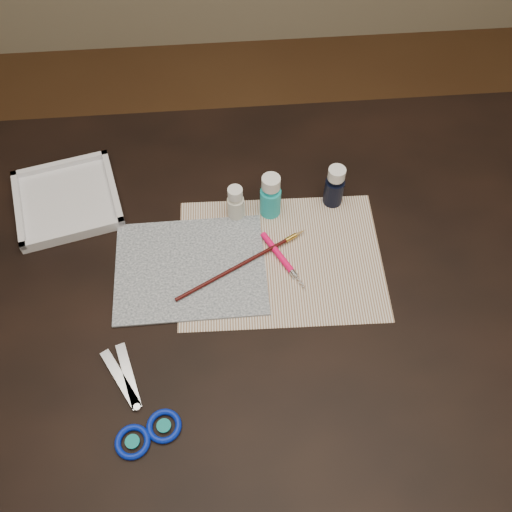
{
  "coord_description": "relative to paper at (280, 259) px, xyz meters",
  "views": [
    {
      "loc": [
        -0.05,
        -0.57,
        1.65
      ],
      "look_at": [
        0.0,
        0.0,
        0.8
      ],
      "focal_mm": 40.0,
      "sensor_mm": 36.0,
      "label": 1
    }
  ],
  "objects": [
    {
      "name": "paper",
      "position": [
        0.0,
        0.0,
        0.0
      ],
      "size": [
        0.39,
        0.3,
        0.0
      ],
      "primitive_type": "cube",
      "rotation": [
        0.0,
        0.0,
        -0.03
      ],
      "color": "silver",
      "rests_on": "table"
    },
    {
      "name": "paintbrush",
      "position": [
        -0.07,
        -0.01,
        0.01
      ],
      "size": [
        0.26,
        0.14,
        0.01
      ],
      "primitive_type": null,
      "rotation": [
        0.0,
        0.0,
        0.49
      ],
      "color": "#320706",
      "rests_on": "canvas"
    },
    {
      "name": "ground",
      "position": [
        -0.05,
        -0.02,
        -0.76
      ],
      "size": [
        3.5,
        3.5,
        0.02
      ],
      "primitive_type": "cube",
      "color": "#422614",
      "rests_on": "ground"
    },
    {
      "name": "paint_bottle_white",
      "position": [
        -0.08,
        0.11,
        0.04
      ],
      "size": [
        0.04,
        0.04,
        0.08
      ],
      "primitive_type": "cylinder",
      "rotation": [
        0.0,
        0.0,
        -0.19
      ],
      "color": "silver",
      "rests_on": "table"
    },
    {
      "name": "palette_tray",
      "position": [
        -0.41,
        0.17,
        0.01
      ],
      "size": [
        0.24,
        0.24,
        0.02
      ],
      "primitive_type": "cube",
      "rotation": [
        0.0,
        0.0,
        0.24
      ],
      "color": "silver",
      "rests_on": "table"
    },
    {
      "name": "paint_bottle_navy",
      "position": [
        0.12,
        0.13,
        0.05
      ],
      "size": [
        0.04,
        0.04,
        0.09
      ],
      "primitive_type": "cylinder",
      "rotation": [
        0.0,
        0.0,
        -0.03
      ],
      "color": "black",
      "rests_on": "table"
    },
    {
      "name": "table",
      "position": [
        -0.05,
        -0.02,
        -0.38
      ],
      "size": [
        1.3,
        0.9,
        0.75
      ],
      "primitive_type": "cube",
      "color": "black",
      "rests_on": "ground"
    },
    {
      "name": "canvas",
      "position": [
        -0.17,
        -0.01,
        0.0
      ],
      "size": [
        0.28,
        0.22,
        0.0
      ],
      "primitive_type": "cube",
      "rotation": [
        0.0,
        0.0,
        0.0
      ],
      "color": "black",
      "rests_on": "paper"
    },
    {
      "name": "paint_bottle_cyan",
      "position": [
        -0.01,
        0.12,
        0.05
      ],
      "size": [
        0.05,
        0.05,
        0.1
      ],
      "primitive_type": "cylinder",
      "rotation": [
        0.0,
        0.0,
        0.22
      ],
      "color": "#1EB5BD",
      "rests_on": "table"
    },
    {
      "name": "scissors",
      "position": [
        -0.28,
        -0.25,
        0.01
      ],
      "size": [
        0.2,
        0.24,
        0.01
      ],
      "primitive_type": null,
      "rotation": [
        0.0,
        0.0,
        2.1
      ],
      "color": "silver",
      "rests_on": "table"
    },
    {
      "name": "craft_knife",
      "position": [
        0.01,
        -0.01,
        0.01
      ],
      "size": [
        0.08,
        0.14,
        0.01
      ],
      "primitive_type": null,
      "rotation": [
        0.0,
        0.0,
        -1.1
      ],
      "color": "#FF0B5A",
      "rests_on": "paper"
    }
  ]
}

